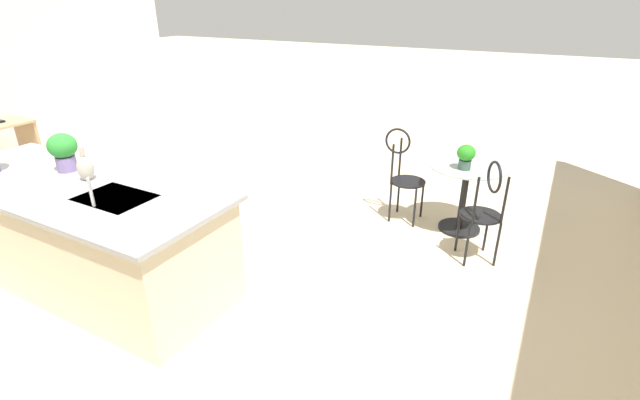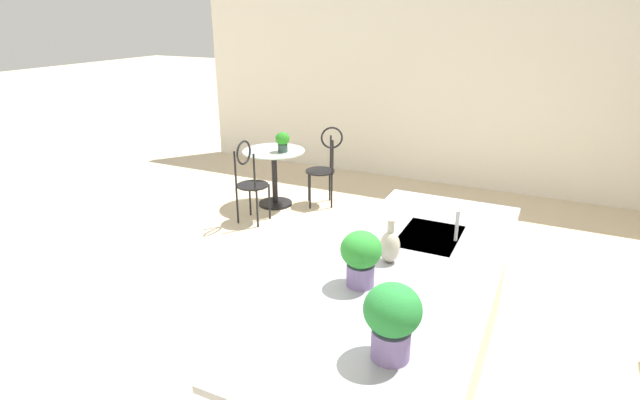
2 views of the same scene
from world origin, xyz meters
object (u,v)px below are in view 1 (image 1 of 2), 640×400
at_px(vase_on_counter, 85,167).
at_px(potted_plant_on_table, 466,155).
at_px(bistro_table, 464,191).
at_px(chair_near_window, 404,171).
at_px(potted_plant_counter_near, 63,150).
at_px(chair_by_island, 485,207).

bearing_deg(vase_on_counter, potted_plant_on_table, -139.03).
bearing_deg(potted_plant_on_table, vase_on_counter, 40.97).
height_order(bistro_table, potted_plant_on_table, potted_plant_on_table).
relative_size(chair_near_window, vase_on_counter, 3.62).
bearing_deg(potted_plant_on_table, potted_plant_counter_near, 36.70).
relative_size(bistro_table, chair_by_island, 0.77).
xyz_separation_m(chair_near_window, chair_by_island, (-0.95, 0.53, 0.00)).
bearing_deg(potted_plant_on_table, chair_by_island, 124.52).
relative_size(chair_by_island, potted_plant_counter_near, 3.12).
bearing_deg(chair_near_window, chair_by_island, 150.82).
height_order(chair_near_window, potted_plant_on_table, chair_near_window).
bearing_deg(potted_plant_counter_near, potted_plant_on_table, -143.30).
xyz_separation_m(potted_plant_on_table, potted_plant_counter_near, (2.96, 2.20, 0.23)).
distance_m(chair_near_window, potted_plant_counter_near, 3.30).
height_order(potted_plant_counter_near, vase_on_counter, potted_plant_counter_near).
distance_m(chair_by_island, potted_plant_on_table, 0.62).
bearing_deg(vase_on_counter, chair_by_island, -147.94).
relative_size(bistro_table, vase_on_counter, 2.78).
bearing_deg(chair_near_window, potted_plant_counter_near, 44.76).
distance_m(bistro_table, potted_plant_counter_near, 3.84).
distance_m(potted_plant_counter_near, vase_on_counter, 0.36).
height_order(bistro_table, chair_near_window, chair_near_window).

